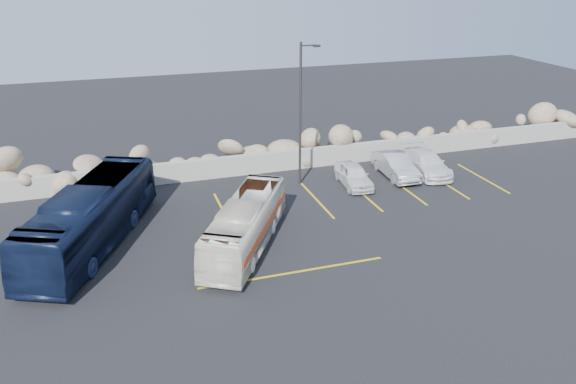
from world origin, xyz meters
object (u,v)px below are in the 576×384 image
object	(u,v)px
car_a	(354,175)
car_c	(427,163)
tour_coach	(91,217)
vintage_bus	(246,224)
lamppost	(301,111)
car_b	(396,166)

from	to	relation	value
car_a	car_c	world-z (taller)	car_c
tour_coach	car_c	distance (m)	19.44
vintage_bus	car_a	size ratio (longest dim) A/B	2.21
lamppost	car_c	bearing A→B (deg)	-5.57
tour_coach	car_a	world-z (taller)	tour_coach
car_a	car_b	bearing A→B (deg)	15.32
tour_coach	car_b	xyz separation A→B (m)	(17.09, 3.56, -0.74)
car_b	car_c	xyz separation A→B (m)	(2.02, -0.12, -0.03)
vintage_bus	car_b	xyz separation A→B (m)	(10.59, 5.83, -0.43)
vintage_bus	car_c	distance (m)	13.86
lamppost	car_a	size ratio (longest dim) A/B	2.21
car_c	vintage_bus	bearing A→B (deg)	-149.65
car_b	car_c	size ratio (longest dim) A/B	0.92
lamppost	car_b	world-z (taller)	lamppost
car_c	car_a	bearing A→B (deg)	-169.10
car_a	tour_coach	bearing A→B (deg)	-163.11
lamppost	vintage_bus	distance (m)	8.69
car_b	car_c	world-z (taller)	car_b
car_a	car_c	size ratio (longest dim) A/B	0.81
lamppost	car_b	size ratio (longest dim) A/B	1.94
vintage_bus	car_b	world-z (taller)	vintage_bus
lamppost	vintage_bus	xyz separation A→B (m)	(-4.85, -6.47, -3.18)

